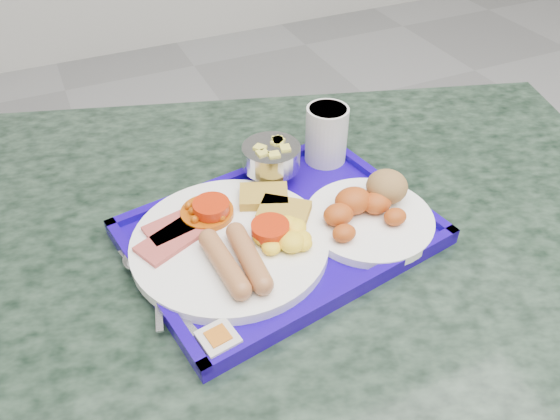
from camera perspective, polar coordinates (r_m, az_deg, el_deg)
name	(u,v)px	position (r m, az deg, el deg)	size (l,w,h in m)	color
table	(278,307)	(0.96, -0.25, -10.12)	(1.37, 1.11, 0.74)	slate
tray	(280,234)	(0.80, 0.00, -2.50)	(0.46, 0.37, 0.02)	#190395
main_plate	(236,238)	(0.76, -4.57, -2.96)	(0.28, 0.28, 0.04)	white
bread_plate	(370,210)	(0.81, 9.36, 0.02)	(0.19, 0.19, 0.06)	white
fruit_bowl	(272,157)	(0.87, -0.89, 5.54)	(0.09, 0.09, 0.06)	#B0B0B3
juice_cup	(326,133)	(0.91, 4.88, 8.04)	(0.07, 0.07, 0.10)	silver
spoon	(139,270)	(0.76, -14.53, -6.08)	(0.05, 0.15, 0.01)	#B0B0B3
knife	(156,290)	(0.73, -12.83, -8.13)	(0.01, 0.19, 0.00)	#B0B0B3
jam_packet	(218,340)	(0.66, -6.45, -13.32)	(0.05, 0.05, 0.02)	silver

